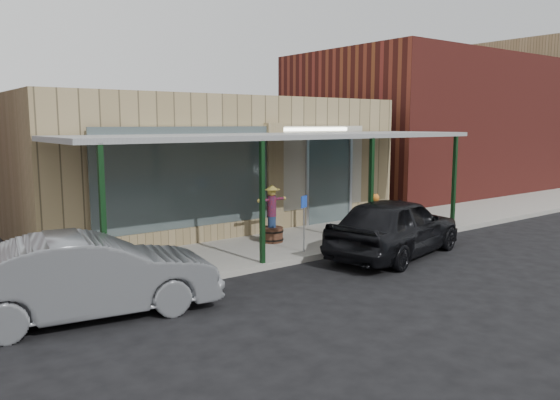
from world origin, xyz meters
TOP-DOWN VIEW (x-y plane):
  - ground at (0.00, 0.00)m, footprint 120.00×120.00m
  - sidewalk at (0.00, 3.60)m, footprint 40.00×3.20m
  - storefront at (-0.00, 8.16)m, footprint 12.00×6.25m
  - awning at (0.00, 3.56)m, footprint 12.00×3.00m
  - block_buildings_near at (2.01, 9.20)m, footprint 61.00×8.00m
  - barrel_scarecrow at (-0.27, 3.87)m, footprint 0.91×0.81m
  - barrel_pumpkin at (3.43, 3.60)m, footprint 0.69×0.69m
  - handicap_sign at (-0.34, 2.40)m, footprint 0.28×0.14m
  - parked_sedan at (1.64, 1.13)m, footprint 4.87×2.84m
  - car_grey at (-6.04, 1.40)m, footprint 4.66×2.26m

SIDE VIEW (x-z plane):
  - ground at x=0.00m, z-range 0.00..0.00m
  - sidewalk at x=0.00m, z-range 0.00..0.15m
  - barrel_pumpkin at x=3.43m, z-range 0.04..0.78m
  - barrel_scarecrow at x=-0.27m, z-range -0.11..1.48m
  - car_grey at x=-6.04m, z-range 0.00..1.47m
  - parked_sedan at x=1.64m, z-range 0.00..1.56m
  - handicap_sign at x=-0.34m, z-range 0.36..1.79m
  - storefront at x=0.00m, z-range -0.01..4.19m
  - awning at x=0.00m, z-range 1.49..4.53m
  - block_buildings_near at x=2.01m, z-range -0.23..7.77m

